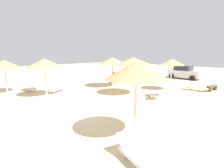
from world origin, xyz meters
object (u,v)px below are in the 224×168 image
at_px(lounger_1, 57,88).
at_px(lounger_5, 29,87).
at_px(parasol_1, 44,63).
at_px(parked_car, 184,73).
at_px(lounger_4, 196,87).
at_px(bench_0, 212,87).
at_px(lounger_2, 153,94).
at_px(parasol_2, 133,61).
at_px(parasol_4, 172,62).
at_px(parasol_3, 136,71).
at_px(parasol_5, 4,64).
at_px(parasol_0, 112,61).
at_px(lounger_0, 113,81).
at_px(lounger_3, 139,155).

xyz_separation_m(lounger_1, lounger_5, (-2.15, -1.65, -0.00)).
height_order(parasol_1, parked_car, parasol_1).
xyz_separation_m(lounger_4, bench_0, (1.04, 0.90, 0.03)).
relative_size(lounger_2, bench_0, 1.18).
height_order(parasol_2, bench_0, parasol_2).
bearing_deg(parasol_4, parasol_3, -70.30).
bearing_deg(lounger_1, parasol_4, 50.58).
bearing_deg(parasol_5, parked_car, 69.99).
height_order(parasol_0, lounger_2, parasol_0).
distance_m(parasol_2, lounger_4, 6.47).
bearing_deg(lounger_2, lounger_5, -147.19).
distance_m(parasol_3, lounger_4, 11.19).
bearing_deg(parasol_5, parasol_3, 7.22).
distance_m(parasol_0, parasol_4, 5.56).
xyz_separation_m(parasol_3, bench_0, (-0.57, 11.72, -2.33)).
height_order(parasol_2, lounger_1, parasol_2).
xyz_separation_m(bench_0, parked_car, (-5.01, 5.64, 0.48)).
distance_m(lounger_0, lounger_5, 8.43).
relative_size(parasol_5, lounger_0, 1.53).
distance_m(parasol_2, parasol_5, 10.63).
distance_m(lounger_0, bench_0, 9.62).
relative_size(parasol_1, parasol_5, 1.05).
xyz_separation_m(parasol_4, bench_0, (2.85, 2.18, -2.19)).
relative_size(parasol_4, bench_0, 1.85).
distance_m(lounger_2, parked_car, 11.77).
bearing_deg(lounger_2, parked_car, 103.19).
xyz_separation_m(parasol_3, parked_car, (-5.58, 17.36, -1.85)).
xyz_separation_m(lounger_2, lounger_5, (-9.13, -5.89, 0.01)).
bearing_deg(lounger_1, parasol_5, -128.55).
bearing_deg(lounger_5, parasol_4, 47.86).
bearing_deg(parasol_0, lounger_3, -40.74).
bearing_deg(lounger_2, lounger_4, 75.32).
relative_size(parasol_1, parasol_2, 0.98).
bearing_deg(lounger_4, parasol_1, -125.45).
xyz_separation_m(parasol_3, lounger_0, (-9.47, 8.05, -2.35)).
height_order(parasol_3, lounger_0, parasol_3).
bearing_deg(parasol_4, lounger_5, -132.14).
bearing_deg(lounger_3, parked_car, 110.09).
bearing_deg(parked_car, parasol_2, -85.65).
xyz_separation_m(lounger_0, lounger_3, (10.75, -9.47, -0.00)).
relative_size(parasol_3, lounger_5, 1.59).
bearing_deg(parasol_3, lounger_1, 170.40).
bearing_deg(parasol_4, lounger_0, -166.14).
bearing_deg(lounger_4, parasol_3, -81.53).
xyz_separation_m(lounger_5, parked_car, (6.45, 17.34, 0.51)).
bearing_deg(lounger_0, lounger_4, 19.43).
height_order(parasol_2, lounger_2, parasol_2).
relative_size(parasol_2, parked_car, 0.75).
bearing_deg(lounger_0, lounger_2, -18.03).
height_order(parasol_4, lounger_5, parasol_4).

